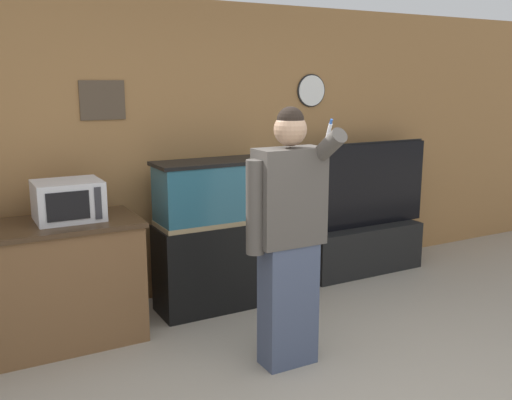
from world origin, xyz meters
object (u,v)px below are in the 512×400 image
object	(u,v)px
microwave	(68,200)
tv_on_stand	(363,234)
person_standing	(288,235)
counter_island	(32,287)
aquarium_on_stand	(223,234)

from	to	relation	value
microwave	tv_on_stand	bearing A→B (deg)	3.10
microwave	person_standing	world-z (taller)	person_standing
person_standing	counter_island	bearing A→B (deg)	143.67
microwave	aquarium_on_stand	size ratio (longest dim) A/B	0.37
tv_on_stand	aquarium_on_stand	bearing A→B (deg)	-175.11
tv_on_stand	person_standing	size ratio (longest dim) A/B	0.86
counter_island	tv_on_stand	world-z (taller)	tv_on_stand
aquarium_on_stand	person_standing	distance (m)	1.18
microwave	person_standing	bearing A→B (deg)	-43.58
counter_island	aquarium_on_stand	world-z (taller)	aquarium_on_stand
aquarium_on_stand	tv_on_stand	world-z (taller)	tv_on_stand
counter_island	microwave	size ratio (longest dim) A/B	3.30
counter_island	tv_on_stand	bearing A→B (deg)	3.51
person_standing	microwave	bearing A→B (deg)	136.42
aquarium_on_stand	microwave	bearing A→B (deg)	-179.22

